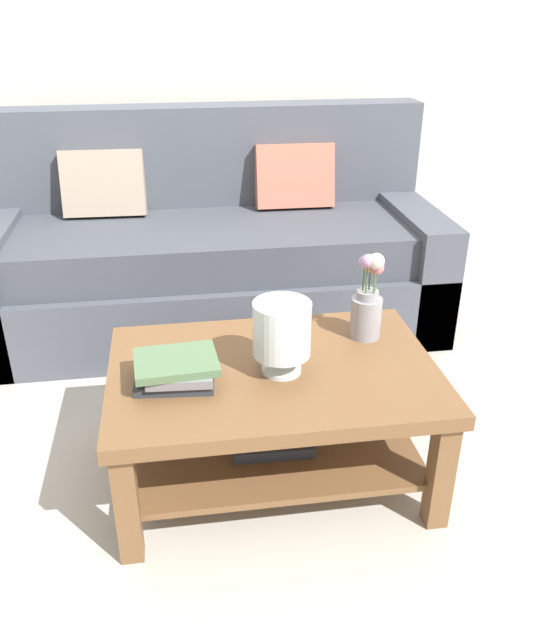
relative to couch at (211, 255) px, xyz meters
The scene contains 7 objects.
ground_plane 1.06m from the couch, 87.53° to the right, with size 10.00×10.00×0.00m, color #B7B2A8.
back_wall 1.19m from the couch, 86.29° to the left, with size 6.40×0.12×2.70m, color beige.
couch is the anchor object (origin of this frame).
coffee_table 1.29m from the couch, 84.82° to the right, with size 1.08×0.73×0.45m.
book_stack_main 1.34m from the couch, 98.51° to the right, with size 0.27×0.23×0.09m.
glass_hurricane_vase 1.34m from the couch, 83.95° to the right, with size 0.19×0.19×0.25m.
flower_pitcher 1.24m from the couch, 66.79° to the right, with size 0.11×0.11×0.33m.
Camera 1 is at (-0.22, -2.09, 1.55)m, focal length 36.01 mm.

